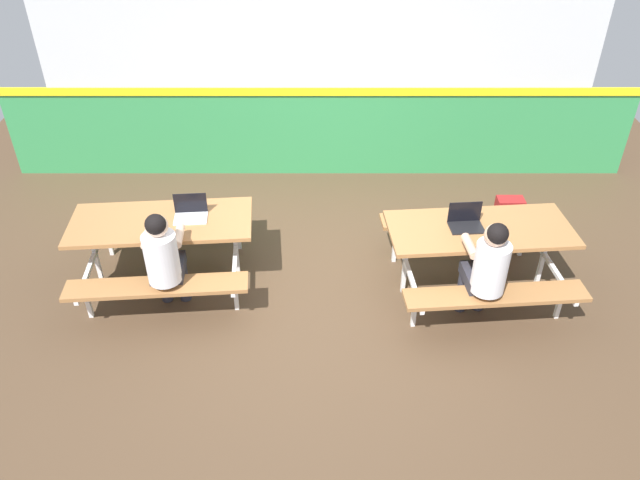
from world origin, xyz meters
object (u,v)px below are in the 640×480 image
at_px(picnic_table_right, 479,242).
at_px(backpack_dark, 508,216).
at_px(picnic_table_left, 164,234).
at_px(student_further, 488,266).
at_px(student_nearer, 165,257).
at_px(laptop_dark, 467,222).
at_px(laptop_silver, 192,213).

relative_size(picnic_table_right, backpack_dark, 4.11).
distance_m(picnic_table_left, student_further, 3.10).
height_order(student_nearer, laptop_dark, student_nearer).
xyz_separation_m(picnic_table_left, laptop_silver, (0.29, 0.06, 0.21)).
bearing_deg(laptop_silver, picnic_table_right, -3.79).
relative_size(picnic_table_left, backpack_dark, 4.11).
relative_size(picnic_table_right, student_nearer, 1.50).
relative_size(picnic_table_left, student_further, 1.50).
xyz_separation_m(student_nearer, laptop_silver, (0.15, 0.61, 0.08)).
distance_m(student_further, laptop_dark, 0.60).
xyz_separation_m(picnic_table_right, backpack_dark, (0.61, 1.03, -0.36)).
relative_size(student_further, laptop_dark, 3.58).
xyz_separation_m(picnic_table_left, student_nearer, (0.14, -0.55, 0.13)).
bearing_deg(student_nearer, laptop_silver, 76.38).
relative_size(laptop_silver, backpack_dark, 0.77).
distance_m(picnic_table_left, laptop_silver, 0.36).
relative_size(student_further, laptop_silver, 3.58).
bearing_deg(backpack_dark, student_nearer, -157.80).
height_order(picnic_table_left, student_nearer, student_nearer).
relative_size(picnic_table_left, student_nearer, 1.50).
relative_size(laptop_dark, backpack_dark, 0.77).
xyz_separation_m(picnic_table_right, student_nearer, (-2.94, -0.42, 0.13)).
height_order(laptop_silver, laptop_dark, same).
height_order(picnic_table_left, laptop_silver, laptop_silver).
bearing_deg(student_nearer, backpack_dark, 22.20).
bearing_deg(backpack_dark, picnic_table_right, -120.64).
relative_size(laptop_silver, laptop_dark, 1.00).
bearing_deg(picnic_table_right, student_nearer, -171.82).
relative_size(student_further, backpack_dark, 2.74).
bearing_deg(picnic_table_right, picnic_table_left, 177.69).
bearing_deg(backpack_dark, laptop_silver, -166.13).
bearing_deg(laptop_dark, backpack_dark, 53.14).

